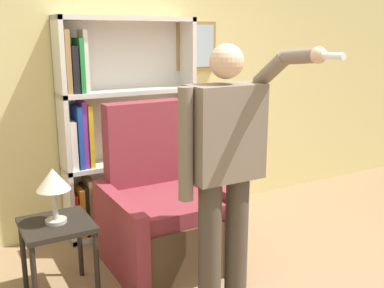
{
  "coord_description": "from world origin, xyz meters",
  "views": [
    {
      "loc": [
        -1.55,
        -1.9,
        1.79
      ],
      "look_at": [
        -0.08,
        0.69,
        1.06
      ],
      "focal_mm": 42.0,
      "sensor_mm": 36.0,
      "label": 1
    }
  ],
  "objects_px": {
    "armchair": "(162,216)",
    "person_standing": "(225,164)",
    "bookcase": "(115,131)",
    "table_lamp": "(53,183)",
    "side_table": "(57,235)"
  },
  "relations": [
    {
      "from": "bookcase",
      "to": "armchair",
      "type": "height_order",
      "value": "bookcase"
    },
    {
      "from": "bookcase",
      "to": "side_table",
      "type": "relative_size",
      "value": 3.52
    },
    {
      "from": "armchair",
      "to": "bookcase",
      "type": "bearing_deg",
      "value": 97.76
    },
    {
      "from": "bookcase",
      "to": "person_standing",
      "type": "distance_m",
      "value": 1.56
    },
    {
      "from": "bookcase",
      "to": "person_standing",
      "type": "height_order",
      "value": "bookcase"
    },
    {
      "from": "bookcase",
      "to": "person_standing",
      "type": "relative_size",
      "value": 1.12
    },
    {
      "from": "bookcase",
      "to": "side_table",
      "type": "bearing_deg",
      "value": -130.99
    },
    {
      "from": "side_table",
      "to": "person_standing",
      "type": "bearing_deg",
      "value": -37.53
    },
    {
      "from": "armchair",
      "to": "person_standing",
      "type": "bearing_deg",
      "value": -86.07
    },
    {
      "from": "armchair",
      "to": "table_lamp",
      "type": "relative_size",
      "value": 3.31
    },
    {
      "from": "armchair",
      "to": "person_standing",
      "type": "relative_size",
      "value": 0.73
    },
    {
      "from": "bookcase",
      "to": "armchair",
      "type": "xyz_separation_m",
      "value": [
        0.1,
        -0.74,
        -0.56
      ]
    },
    {
      "from": "bookcase",
      "to": "armchair",
      "type": "bearing_deg",
      "value": -82.24
    },
    {
      "from": "person_standing",
      "to": "table_lamp",
      "type": "xyz_separation_m",
      "value": [
        -0.9,
        0.69,
        -0.17
      ]
    },
    {
      "from": "bookcase",
      "to": "table_lamp",
      "type": "distance_m",
      "value": 1.14
    }
  ]
}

